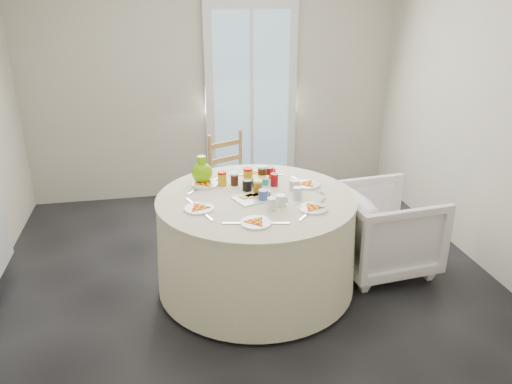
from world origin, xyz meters
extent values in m
plane|color=black|center=(0.00, 0.00, 0.00)|extent=(4.00, 4.00, 0.00)
cube|color=#BCB5A3|center=(0.00, 2.00, 1.30)|extent=(4.00, 0.02, 2.60)
cube|color=#BCB5A3|center=(2.00, 0.00, 1.30)|extent=(0.02, 4.00, 2.60)
cube|color=silver|center=(0.40, 1.95, 1.05)|extent=(1.00, 0.08, 2.10)
cylinder|color=beige|center=(0.06, -0.04, 0.38)|extent=(1.53, 1.53, 0.77)
imported|color=white|center=(1.15, 0.03, 0.39)|extent=(0.78, 0.83, 0.78)
cube|color=#129EB2|center=(0.15, 0.23, 0.79)|extent=(0.16, 0.13, 0.05)
camera|label=1|loc=(-0.60, -3.39, 2.19)|focal=35.00mm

